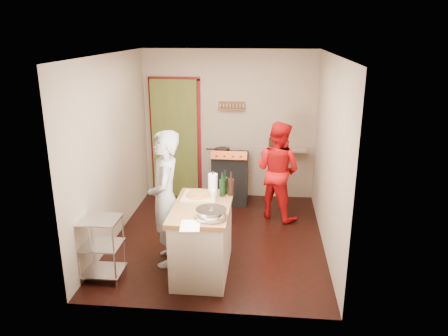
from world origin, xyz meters
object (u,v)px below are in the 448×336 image
Objects in this scene: stove at (230,177)px; wire_shelving at (101,246)px; person_red at (278,170)px; person_stripe at (165,199)px; island at (203,237)px.

stove is 1.26× the size of wire_shelving.
wire_shelving is at bearing 76.66° from person_red.
person_stripe reaches higher than person_red.
island is at bearing 14.23° from wire_shelving.
stove is at bearing 86.50° from island.
person_stripe is (-0.50, 0.18, 0.41)m from island.
person_stripe reaches higher than wire_shelving.
wire_shelving is at bearing -65.94° from person_stripe.
island is at bearing -93.50° from stove.
person_red is (1.44, 1.57, -0.09)m from person_stripe.
person_stripe reaches higher than island.
person_red reaches higher than island.
stove reaches higher than wire_shelving.
island is (1.19, 0.30, 0.03)m from wire_shelving.
island is 0.75× the size of person_stripe.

